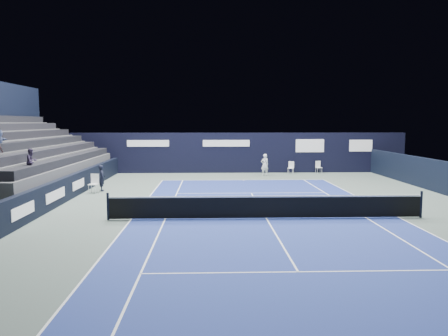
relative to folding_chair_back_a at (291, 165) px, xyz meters
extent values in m
plane|color=#4B5A52|center=(-3.92, -13.46, -0.63)|extent=(48.00, 48.00, 0.00)
cube|color=navy|center=(-3.92, -15.46, -0.63)|extent=(10.97, 23.77, 0.01)
cube|color=black|center=(6.58, -9.46, 0.27)|extent=(0.30, 22.00, 1.80)
cube|color=white|center=(-0.05, -0.12, -0.19)|extent=(0.55, 0.54, 0.04)
cube|color=white|center=(0.02, 0.05, 0.07)|extent=(0.40, 0.20, 0.50)
cylinder|color=white|center=(0.18, -0.04, -0.41)|extent=(0.02, 0.02, 0.44)
cylinder|color=white|center=(-0.15, 0.11, -0.41)|extent=(0.02, 0.02, 0.44)
cylinder|color=white|center=(0.04, -0.35, -0.41)|extent=(0.02, 0.02, 0.44)
cylinder|color=white|center=(-0.29, -0.20, -0.41)|extent=(0.02, 0.02, 0.44)
cube|color=white|center=(0.03, 0.07, 0.15)|extent=(0.34, 0.21, 0.32)
cube|color=silver|center=(2.22, 0.31, -0.20)|extent=(0.47, 0.46, 0.04)
cube|color=silver|center=(2.19, 0.50, 0.05)|extent=(0.41, 0.10, 0.49)
cylinder|color=silver|center=(2.36, 0.51, -0.42)|extent=(0.02, 0.02, 0.43)
cylinder|color=silver|center=(2.01, 0.45, -0.42)|extent=(0.02, 0.02, 0.43)
cylinder|color=silver|center=(2.42, 0.18, -0.42)|extent=(0.02, 0.02, 0.43)
cylinder|color=silver|center=(2.07, 0.12, -0.42)|extent=(0.02, 0.02, 0.43)
cube|color=white|center=(-12.65, -8.75, -0.14)|extent=(0.54, 0.53, 0.04)
cube|color=white|center=(-12.62, -8.54, 0.15)|extent=(0.47, 0.12, 0.56)
cylinder|color=white|center=(-12.42, -8.60, -0.39)|extent=(0.03, 0.03, 0.49)
cylinder|color=white|center=(-12.82, -8.53, -0.39)|extent=(0.03, 0.03, 0.49)
cylinder|color=white|center=(-12.49, -8.98, -0.39)|extent=(0.03, 0.03, 0.49)
cylinder|color=white|center=(-12.89, -8.90, -0.39)|extent=(0.03, 0.03, 0.49)
imported|color=black|center=(-12.38, -7.96, 0.11)|extent=(0.53, 0.64, 1.49)
cube|color=white|center=(-3.92, -3.57, -0.62)|extent=(10.97, 0.06, 0.00)
cube|color=white|center=(1.56, -15.46, -0.62)|extent=(0.06, 23.77, 0.00)
cube|color=white|center=(-9.41, -15.46, -0.62)|extent=(0.06, 23.77, 0.00)
cube|color=white|center=(0.19, -15.46, -0.62)|extent=(0.06, 23.77, 0.00)
cube|color=white|center=(-8.04, -15.46, -0.62)|extent=(0.06, 23.77, 0.00)
cube|color=white|center=(-3.92, -9.06, -0.62)|extent=(8.23, 0.06, 0.00)
cube|color=white|center=(-3.92, -21.86, -0.62)|extent=(8.23, 0.06, 0.00)
cube|color=white|center=(-3.92, -15.46, -0.62)|extent=(0.06, 12.80, 0.00)
cube|color=white|center=(-3.92, -3.72, -0.62)|extent=(0.06, 0.30, 0.00)
cylinder|color=black|center=(2.48, -15.46, -0.08)|extent=(0.10, 0.10, 1.10)
cylinder|color=black|center=(-10.32, -15.46, -0.08)|extent=(0.10, 0.10, 1.10)
cube|color=black|center=(-3.92, -15.46, -0.17)|extent=(12.80, 0.03, 0.86)
cube|color=white|center=(-3.92, -15.46, 0.28)|extent=(12.80, 0.05, 0.06)
cube|color=black|center=(-3.92, 1.04, 0.92)|extent=(26.00, 0.60, 3.10)
cube|color=silver|center=(-10.92, 0.72, 1.67)|extent=(3.20, 0.02, 0.50)
cube|color=silver|center=(-4.92, 0.72, 1.67)|extent=(3.60, 0.02, 0.50)
cube|color=silver|center=(1.58, 0.72, 1.47)|extent=(2.20, 0.02, 1.00)
cube|color=silver|center=(5.58, 0.72, 1.47)|extent=(1.80, 0.02, 0.90)
cube|color=black|center=(-13.42, -9.46, -0.03)|extent=(0.30, 22.00, 1.20)
cube|color=silver|center=(-13.25, -16.46, -0.03)|extent=(0.02, 2.00, 0.45)
cube|color=silver|center=(-13.25, -12.96, -0.03)|extent=(0.02, 2.40, 0.45)
cube|color=silver|center=(-13.25, -9.46, -0.03)|extent=(0.02, 2.00, 0.45)
cube|color=#434345|center=(-14.02, -8.46, 0.19)|extent=(0.90, 16.00, 1.65)
cube|color=#4E4E51|center=(-14.92, -8.46, 0.42)|extent=(0.90, 16.00, 2.10)
cube|color=#47484A|center=(-15.82, -8.46, 0.64)|extent=(0.90, 16.00, 2.55)
cube|color=#545457|center=(-16.72, -8.46, 0.87)|extent=(0.90, 16.00, 3.00)
cube|color=#49494B|center=(-17.62, -8.46, 1.09)|extent=(0.90, 16.00, 3.45)
cube|color=black|center=(-14.02, -8.46, 1.22)|extent=(0.63, 15.20, 0.40)
cube|color=black|center=(-14.92, -8.46, 1.67)|extent=(0.63, 15.20, 0.40)
cube|color=black|center=(-15.82, -8.46, 2.12)|extent=(0.63, 15.20, 0.40)
cube|color=black|center=(-16.72, -8.46, 2.57)|extent=(0.63, 15.20, 0.40)
cube|color=black|center=(-17.62, -8.46, 3.02)|extent=(0.63, 15.20, 0.40)
imported|color=#322842|center=(-14.02, -13.58, 1.58)|extent=(0.61, 0.67, 1.12)
imported|color=#3F4A72|center=(-15.82, -12.56, 2.44)|extent=(0.34, 0.98, 1.04)
imported|color=white|center=(-2.18, -1.18, 0.17)|extent=(0.66, 0.52, 1.60)
cylinder|color=black|center=(-2.33, -1.48, 0.42)|extent=(0.03, 0.29, 0.13)
torus|color=black|center=(-2.33, -1.73, 0.52)|extent=(0.30, 0.13, 0.29)
camera|label=1|loc=(-6.25, -32.86, 3.28)|focal=35.00mm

